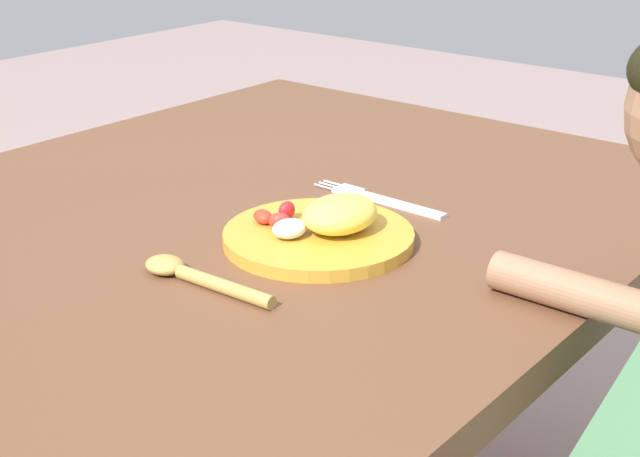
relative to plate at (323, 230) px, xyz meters
name	(u,v)px	position (x,y,z in m)	size (l,w,h in m)	color
dining_table	(231,267)	(-0.01, 0.15, -0.09)	(1.31, 0.98, 0.66)	brown
plate	(323,230)	(0.00, 0.00, 0.00)	(0.24, 0.24, 0.06)	gold
fork	(380,199)	(0.16, 0.03, -0.01)	(0.03, 0.22, 0.01)	silver
spoon	(192,275)	(-0.18, 0.04, -0.01)	(0.04, 0.18, 0.02)	tan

